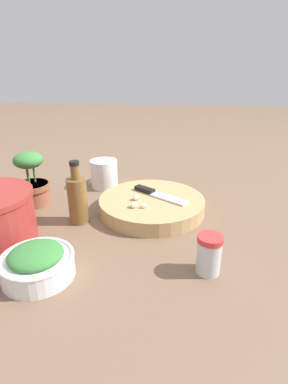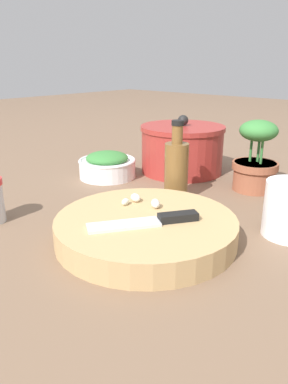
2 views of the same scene
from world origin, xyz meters
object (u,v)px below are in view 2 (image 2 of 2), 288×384
object	(u,v)px
herb_bowl	(107,165)
potted_herb	(256,161)
stock_pot	(182,149)
oil_bottle	(176,169)
garlic_cloves	(141,201)
chef_knife	(151,221)
cutting_board	(146,229)

from	to	relation	value
herb_bowl	potted_herb	distance (m)	0.37
stock_pot	potted_herb	xyz separation A→B (m)	(0.22, -0.01, 0.01)
oil_bottle	garlic_cloves	bearing A→B (deg)	-76.39
chef_knife	stock_pot	xyz separation A→B (m)	(-0.22, 0.39, 0.02)
garlic_cloves	stock_pot	world-z (taller)	stock_pot
cutting_board	herb_bowl	size ratio (longest dim) A/B	2.06
herb_bowl	stock_pot	distance (m)	0.21
herb_bowl	oil_bottle	distance (m)	0.24
chef_knife	stock_pot	world-z (taller)	stock_pot
garlic_cloves	herb_bowl	size ratio (longest dim) A/B	0.51
cutting_board	herb_bowl	bearing A→B (deg)	146.89
stock_pot	herb_bowl	bearing A→B (deg)	-123.81
cutting_board	herb_bowl	distance (m)	0.38
cutting_board	stock_pot	bearing A→B (deg)	118.25
potted_herb	herb_bowl	bearing A→B (deg)	-154.35
garlic_cloves	potted_herb	distance (m)	0.33
stock_pot	potted_herb	bearing A→B (deg)	-2.88
cutting_board	potted_herb	distance (m)	0.37
chef_knife	garlic_cloves	size ratio (longest dim) A/B	2.19
chef_knife	potted_herb	world-z (taller)	potted_herb
cutting_board	chef_knife	xyz separation A→B (m)	(0.02, -0.01, 0.02)
stock_pot	potted_herb	world-z (taller)	potted_herb
potted_herb	cutting_board	bearing A→B (deg)	-92.41
cutting_board	chef_knife	distance (m)	0.04
garlic_cloves	stock_pot	xyz separation A→B (m)	(-0.16, 0.34, 0.01)
stock_pot	potted_herb	size ratio (longest dim) A/B	1.36
garlic_cloves	potted_herb	size ratio (longest dim) A/B	0.46
chef_knife	herb_bowl	distance (m)	0.40
chef_knife	herb_bowl	world-z (taller)	herb_bowl
stock_pot	potted_herb	distance (m)	0.22
garlic_cloves	herb_bowl	world-z (taller)	herb_bowl
cutting_board	potted_herb	world-z (taller)	potted_herb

